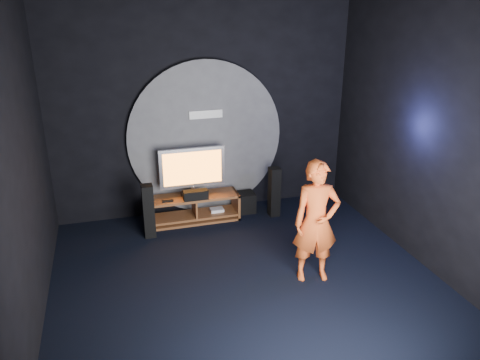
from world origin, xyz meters
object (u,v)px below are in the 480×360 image
player (316,222)px  media_console (195,210)px  tv (192,169)px  tower_speaker_left (149,211)px  tower_speaker_right (274,192)px  subwoofer (245,202)px

player → media_console: bearing=128.9°
media_console → tv: size_ratio=1.37×
player → tower_speaker_left: bearing=147.7°
tower_speaker_right → subwoofer: size_ratio=2.49×
tower_speaker_right → subwoofer: bearing=147.3°
tv → tower_speaker_left: bearing=-152.2°
tower_speaker_right → media_console: bearing=173.0°
tv → subwoofer: bearing=2.7°
player → subwoofer: bearing=106.8°
tv → player: (1.19, -2.19, -0.07)m
tv → tower_speaker_right: (1.35, -0.23, -0.46)m
tower_speaker_left → media_console: bearing=23.6°
tower_speaker_right → player: size_ratio=0.52×
media_console → player: bearing=-61.0°
media_console → subwoofer: size_ratio=4.26×
media_console → tv: 0.70m
tv → tower_speaker_left: 0.99m
media_console → tower_speaker_right: tower_speaker_right is taller
media_console → tower_speaker_right: 1.37m
tv → player: 2.50m
tower_speaker_right → subwoofer: (-0.43, 0.28, -0.26)m
tv → tower_speaker_left: tv is taller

